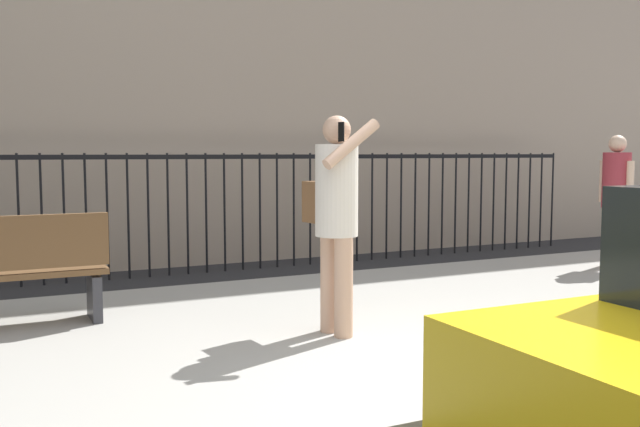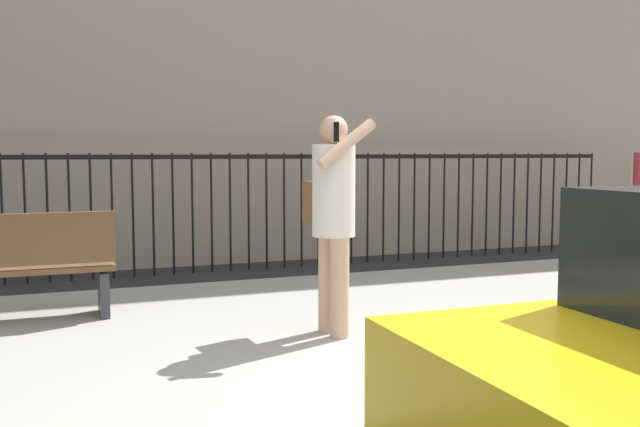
{
  "view_description": "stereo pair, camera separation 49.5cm",
  "coord_description": "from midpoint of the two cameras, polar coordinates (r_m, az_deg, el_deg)",
  "views": [
    {
      "loc": [
        -2.79,
        -3.06,
        1.6
      ],
      "look_at": [
        -0.28,
        2.11,
        1.1
      ],
      "focal_mm": 39.0,
      "sensor_mm": 36.0,
      "label": 1
    },
    {
      "loc": [
        -2.34,
        -3.25,
        1.6
      ],
      "look_at": [
        -0.28,
        2.11,
        1.1
      ],
      "focal_mm": 39.0,
      "sensor_mm": 36.0,
      "label": 2
    }
  ],
  "objects": [
    {
      "name": "sidewalk",
      "position": [
        6.13,
        4.53,
        -9.44
      ],
      "size": [
        28.0,
        4.4,
        0.15
      ],
      "primitive_type": "cube",
      "color": "#9E9B93",
      "rests_on": "ground"
    },
    {
      "name": "iron_fence",
      "position": [
        9.43,
        -5.15,
        1.44
      ],
      "size": [
        12.03,
        0.04,
        1.6
      ],
      "color": "black",
      "rests_on": "ground"
    },
    {
      "name": "pedestrian_on_phone",
      "position": [
        5.5,
        3.58,
        0.44
      ],
      "size": [
        0.51,
        0.68,
        1.74
      ],
      "color": "tan",
      "rests_on": "sidewalk"
    },
    {
      "name": "street_bench",
      "position": [
        6.34,
        -21.58,
        -3.99
      ],
      "size": [
        1.6,
        0.45,
        0.95
      ],
      "color": "brown",
      "rests_on": "sidewalk"
    }
  ]
}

